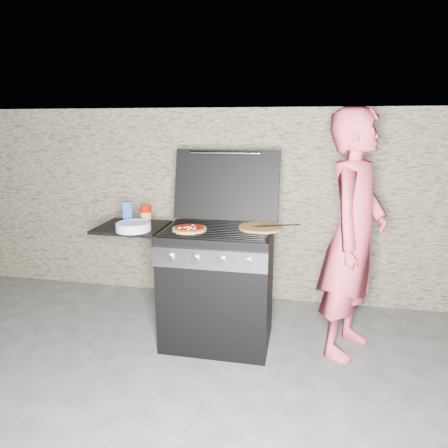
% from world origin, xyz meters
% --- Properties ---
extents(ground, '(50.00, 50.00, 0.00)m').
position_xyz_m(ground, '(0.00, 0.00, 0.00)').
color(ground, '#444444').
extents(stone_wall, '(8.00, 0.35, 1.80)m').
position_xyz_m(stone_wall, '(0.00, 1.05, 0.90)').
color(stone_wall, '#9C8B6A').
rests_on(stone_wall, ground).
extents(gas_grill, '(1.34, 0.79, 0.91)m').
position_xyz_m(gas_grill, '(-0.25, 0.00, 0.46)').
color(gas_grill, black).
rests_on(gas_grill, ground).
extents(pizza_topped, '(0.26, 0.26, 0.03)m').
position_xyz_m(pizza_topped, '(-0.19, -0.08, 0.92)').
color(pizza_topped, '#DB8A4B').
rests_on(pizza_topped, gas_grill).
extents(pizza_plain, '(0.42, 0.42, 0.02)m').
position_xyz_m(pizza_plain, '(0.31, 0.07, 0.92)').
color(pizza_plain, gold).
rests_on(pizza_plain, gas_grill).
extents(sauce_jar, '(0.10, 0.10, 0.13)m').
position_xyz_m(sauce_jar, '(-0.62, 0.16, 0.97)').
color(sauce_jar, '#980E02').
rests_on(sauce_jar, gas_grill).
extents(blue_carton, '(0.08, 0.06, 0.15)m').
position_xyz_m(blue_carton, '(-0.78, 0.17, 0.98)').
color(blue_carton, blue).
rests_on(blue_carton, gas_grill).
extents(plate_stack, '(0.27, 0.27, 0.06)m').
position_xyz_m(plate_stack, '(-0.60, -0.14, 0.93)').
color(plate_stack, silver).
rests_on(plate_stack, gas_grill).
extents(person, '(0.65, 0.76, 1.77)m').
position_xyz_m(person, '(0.97, 0.09, 0.89)').
color(person, '#D8475A').
rests_on(person, ground).
extents(tongs, '(0.36, 0.15, 0.08)m').
position_xyz_m(tongs, '(0.42, 0.00, 0.95)').
color(tongs, black).
rests_on(tongs, gas_grill).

